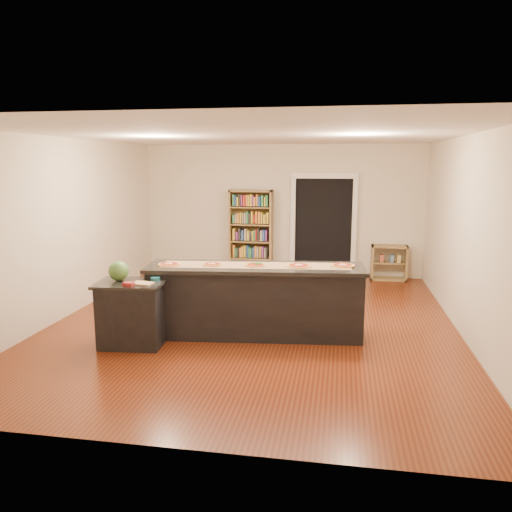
% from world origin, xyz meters
% --- Properties ---
extents(room, '(6.00, 7.00, 2.80)m').
position_xyz_m(room, '(0.00, 0.00, 1.40)').
color(room, beige).
rests_on(room, ground).
extents(doorway, '(1.40, 0.09, 2.21)m').
position_xyz_m(doorway, '(0.90, 3.46, 1.20)').
color(doorway, black).
rests_on(doorway, room).
extents(kitchen_island, '(3.02, 0.82, 1.00)m').
position_xyz_m(kitchen_island, '(0.11, -0.53, 0.50)').
color(kitchen_island, black).
rests_on(kitchen_island, ground).
extents(side_counter, '(0.88, 0.64, 0.87)m').
position_xyz_m(side_counter, '(-1.43, -1.22, 0.44)').
color(side_counter, black).
rests_on(side_counter, ground).
extents(bookshelf, '(0.92, 0.33, 1.85)m').
position_xyz_m(bookshelf, '(-0.64, 3.29, 0.92)').
color(bookshelf, olive).
rests_on(bookshelf, ground).
extents(low_shelf, '(0.73, 0.31, 0.73)m').
position_xyz_m(low_shelf, '(2.28, 3.29, 0.37)').
color(low_shelf, olive).
rests_on(low_shelf, ground).
extents(waste_bin, '(0.21, 0.21, 0.31)m').
position_xyz_m(waste_bin, '(-0.40, 3.20, 0.16)').
color(waste_bin, '#6084D6').
rests_on(waste_bin, ground).
extents(kraft_paper, '(2.66, 0.74, 0.00)m').
position_xyz_m(kraft_paper, '(0.11, -0.50, 1.00)').
color(kraft_paper, '#876345').
rests_on(kraft_paper, kitchen_island).
extents(watermelon, '(0.27, 0.27, 0.27)m').
position_xyz_m(watermelon, '(-1.61, -1.18, 1.00)').
color(watermelon, '#144214').
rests_on(watermelon, side_counter).
extents(cutting_board, '(0.30, 0.22, 0.02)m').
position_xyz_m(cutting_board, '(-1.23, -1.30, 0.88)').
color(cutting_board, tan).
rests_on(cutting_board, side_counter).
extents(package_red, '(0.14, 0.11, 0.05)m').
position_xyz_m(package_red, '(-1.37, -1.42, 0.89)').
color(package_red, maroon).
rests_on(package_red, side_counter).
extents(package_teal, '(0.13, 0.13, 0.05)m').
position_xyz_m(package_teal, '(-1.13, -1.09, 0.89)').
color(package_teal, '#195966').
rests_on(package_teal, side_counter).
extents(pizza_a, '(0.29, 0.29, 0.02)m').
position_xyz_m(pizza_a, '(-1.08, -0.68, 1.01)').
color(pizza_a, tan).
rests_on(pizza_a, kitchen_island).
extents(pizza_b, '(0.29, 0.29, 0.02)m').
position_xyz_m(pizza_b, '(-0.49, -0.59, 1.01)').
color(pizza_b, tan).
rests_on(pizza_b, kitchen_island).
extents(pizza_c, '(0.28, 0.28, 0.02)m').
position_xyz_m(pizza_c, '(0.11, -0.53, 1.01)').
color(pizza_c, tan).
rests_on(pizza_c, kitchen_island).
extents(pizza_d, '(0.33, 0.33, 0.02)m').
position_xyz_m(pizza_d, '(0.72, -0.47, 1.01)').
color(pizza_d, tan).
rests_on(pizza_d, kitchen_island).
extents(pizza_e, '(0.34, 0.34, 0.02)m').
position_xyz_m(pizza_e, '(1.31, -0.35, 1.01)').
color(pizza_e, tan).
rests_on(pizza_e, kitchen_island).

